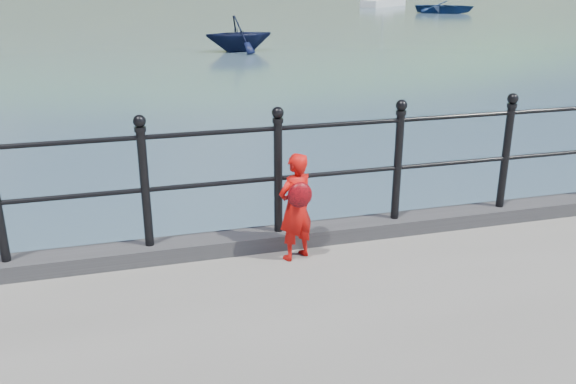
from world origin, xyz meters
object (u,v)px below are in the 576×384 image
object	(u,v)px
launch_blue	(445,7)
sailboat_far	(383,3)
launch_navy	(239,34)
railing	(213,168)
child	(296,206)

from	to	relation	value
launch_blue	sailboat_far	world-z (taller)	sailboat_far
launch_navy	sailboat_far	distance (m)	39.92
railing	sailboat_far	world-z (taller)	sailboat_far
child	launch_blue	world-z (taller)	child
railing	launch_blue	distance (m)	52.61
child	launch_blue	bearing A→B (deg)	-144.36
child	railing	bearing A→B (deg)	-48.41
launch_navy	railing	bearing A→B (deg)	163.79
launch_blue	launch_navy	world-z (taller)	launch_navy
child	sailboat_far	xyz separation A→B (m)	(25.93, 56.55, -1.16)
child	launch_navy	size ratio (longest dim) A/B	0.33
child	launch_navy	world-z (taller)	child
launch_navy	sailboat_far	xyz separation A→B (m)	(21.90, 33.37, -0.46)
launch_navy	sailboat_far	bearing A→B (deg)	-37.86
launch_blue	launch_navy	xyz separation A→B (m)	(-22.69, -22.02, 0.28)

